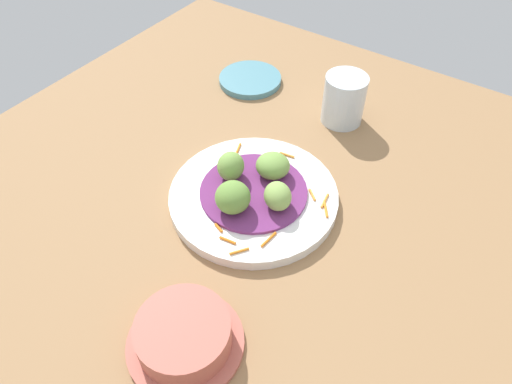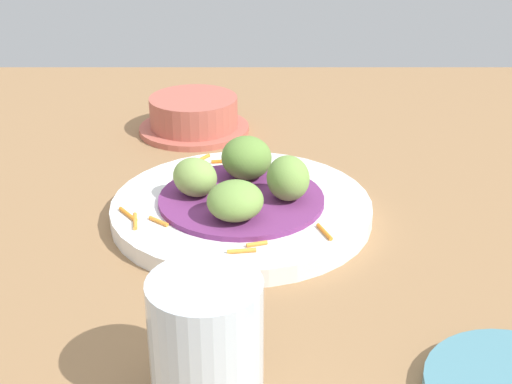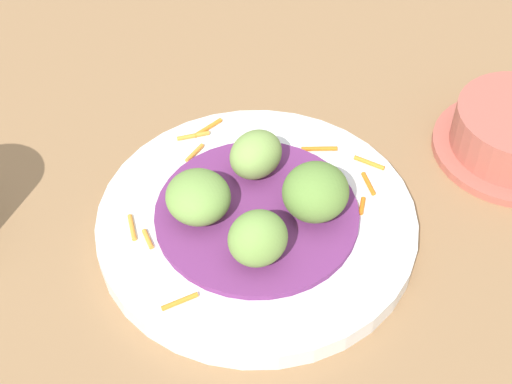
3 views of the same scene
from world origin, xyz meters
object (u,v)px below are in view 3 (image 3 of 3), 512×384
(main_plate, at_px, (257,223))
(guac_scoop_center, at_px, (316,192))
(guac_scoop_back, at_px, (198,197))
(guac_scoop_left, at_px, (258,238))
(guac_scoop_right, at_px, (256,154))

(main_plate, height_order, guac_scoop_center, guac_scoop_center)
(guac_scoop_center, relative_size, guac_scoop_back, 1.01)
(guac_scoop_center, bearing_deg, guac_scoop_back, -95.87)
(guac_scoop_left, height_order, guac_scoop_back, guac_scoop_left)
(guac_scoop_left, distance_m, guac_scoop_center, 0.07)
(guac_scoop_center, bearing_deg, main_plate, -95.87)
(guac_scoop_left, relative_size, guac_scoop_center, 0.85)
(guac_scoop_left, bearing_deg, guac_scoop_center, 129.13)
(main_plate, distance_m, guac_scoop_right, 0.06)
(guac_scoop_left, height_order, guac_scoop_right, guac_scoop_left)
(guac_scoop_right, bearing_deg, main_plate, -5.87)
(guac_scoop_left, height_order, guac_scoop_center, same)
(guac_scoop_left, distance_m, guac_scoop_right, 0.10)
(main_plate, xyz_separation_m, guac_scoop_back, (-0.00, -0.05, 0.03))
(guac_scoop_left, relative_size, guac_scoop_right, 0.95)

